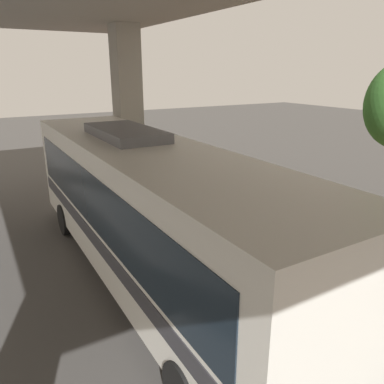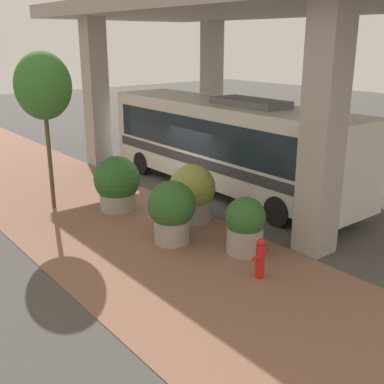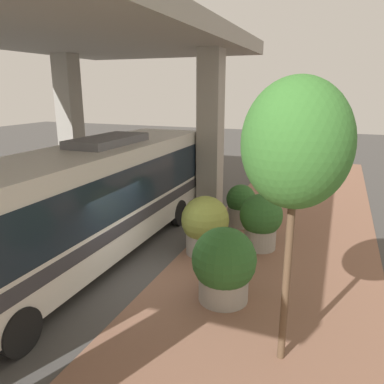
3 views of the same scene
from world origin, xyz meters
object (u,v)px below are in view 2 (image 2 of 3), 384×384
Objects in this scene: fire_hydrant at (260,258)px; planter_front at (117,183)px; street_tree_near at (43,86)px; bus at (227,141)px; planter_extra at (245,225)px; planter_middle at (172,211)px; planter_back at (192,193)px.

fire_hydrant is 6.66m from planter_front.
bus is at bearing -20.91° from street_tree_near.
planter_extra is at bearing -127.16° from bus.
planter_front is 1.17× the size of planter_extra.
fire_hydrant is 1.53m from planter_extra.
planter_front is at bearing 86.60° from planter_middle.
planter_extra is at bearing -98.44° from planter_back.
fire_hydrant is 0.65× the size of planter_extra.
planter_front is at bearing -43.73° from street_tree_near.
bus reaches higher than planter_middle.
bus is 6.93m from street_tree_near.
planter_back is (1.58, 1.02, -0.03)m from planter_middle.
bus reaches higher than planter_extra.
street_tree_near is at bearing 159.09° from bus.
planter_front is 4.03m from street_tree_near.
street_tree_near reaches higher than bus.
street_tree_near reaches higher than planter_front.
street_tree_near is at bearing 136.27° from planter_front.
fire_hydrant is at bearing -82.81° from planter_middle.
bus is 7.17× the size of planter_extra.
planter_extra is (-3.50, -4.61, -1.17)m from bus.
planter_extra is (0.94, -5.34, -0.13)m from planter_front.
planter_back is at bearing 81.56° from planter_extra.
street_tree_near is (-1.88, 8.25, 3.70)m from fire_hydrant.
fire_hydrant is 4.37m from planter_back.
planter_back is 0.35× the size of street_tree_near.
planter_middle is at bearing -93.40° from planter_front.
planter_middle is (-0.40, 3.16, 0.45)m from fire_hydrant.
street_tree_near is at bearing 126.89° from planter_back.
street_tree_near is at bearing 102.82° from fire_hydrant.
fire_hydrant is at bearing -105.71° from planter_back.
planter_back is at bearing 74.29° from fire_hydrant.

